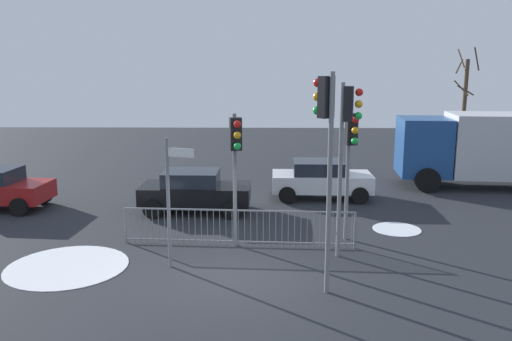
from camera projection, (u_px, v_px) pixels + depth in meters
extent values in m
plane|color=#26282D|center=(235.00, 273.00, 13.29)|extent=(60.00, 60.00, 0.00)
cylinder|color=slate|center=(347.00, 176.00, 15.49)|extent=(0.11, 0.11, 3.87)
cube|color=black|center=(351.00, 129.00, 15.05)|extent=(0.37, 0.30, 0.90)
sphere|color=red|center=(356.00, 120.00, 14.75)|extent=(0.20, 0.20, 0.20)
sphere|color=orange|center=(355.00, 130.00, 14.82)|extent=(0.20, 0.20, 0.20)
sphere|color=green|center=(355.00, 141.00, 14.88)|extent=(0.20, 0.20, 0.20)
cylinder|color=slate|center=(235.00, 181.00, 14.93)|extent=(0.11, 0.11, 3.81)
cube|color=black|center=(236.00, 134.00, 14.50)|extent=(0.36, 0.29, 0.90)
sphere|color=red|center=(237.00, 124.00, 14.21)|extent=(0.20, 0.20, 0.20)
sphere|color=orange|center=(237.00, 135.00, 14.27)|extent=(0.20, 0.20, 0.20)
sphere|color=green|center=(237.00, 146.00, 14.33)|extent=(0.20, 0.20, 0.20)
cylinder|color=slate|center=(340.00, 172.00, 14.02)|extent=(0.11, 0.11, 4.68)
cube|color=black|center=(349.00, 104.00, 13.62)|extent=(0.28, 0.36, 0.90)
sphere|color=red|center=(359.00, 92.00, 13.50)|extent=(0.20, 0.20, 0.20)
sphere|color=orange|center=(359.00, 104.00, 13.56)|extent=(0.20, 0.20, 0.20)
sphere|color=green|center=(358.00, 116.00, 13.62)|extent=(0.20, 0.20, 0.20)
cylinder|color=slate|center=(329.00, 186.00, 11.71)|extent=(0.11, 0.11, 5.00)
cube|color=black|center=(326.00, 97.00, 11.44)|extent=(0.39, 0.38, 0.90)
sphere|color=red|center=(318.00, 83.00, 11.56)|extent=(0.20, 0.20, 0.20)
sphere|color=orange|center=(318.00, 97.00, 11.62)|extent=(0.20, 0.20, 0.20)
sphere|color=green|center=(317.00, 110.00, 11.68)|extent=(0.20, 0.20, 0.20)
cylinder|color=slate|center=(168.00, 204.00, 13.40)|extent=(0.09, 0.09, 3.36)
cube|color=white|center=(181.00, 153.00, 13.00)|extent=(0.67, 0.25, 0.22)
cube|color=slate|center=(238.00, 210.00, 15.11)|extent=(6.61, 0.42, 0.04)
cube|color=slate|center=(238.00, 241.00, 15.29)|extent=(6.61, 0.42, 0.04)
cylinder|color=slate|center=(128.00, 225.00, 15.44)|extent=(0.02, 0.02, 1.05)
cylinder|color=slate|center=(134.00, 226.00, 15.43)|extent=(0.02, 0.02, 1.05)
cylinder|color=slate|center=(140.00, 226.00, 15.42)|extent=(0.02, 0.02, 1.05)
cylinder|color=slate|center=(146.00, 226.00, 15.41)|extent=(0.02, 0.02, 1.05)
cylinder|color=slate|center=(153.00, 226.00, 15.39)|extent=(0.02, 0.02, 1.05)
cylinder|color=slate|center=(159.00, 226.00, 15.38)|extent=(0.02, 0.02, 1.05)
cylinder|color=slate|center=(165.00, 226.00, 15.37)|extent=(0.02, 0.02, 1.05)
cylinder|color=slate|center=(171.00, 226.00, 15.35)|extent=(0.02, 0.02, 1.05)
cylinder|color=slate|center=(177.00, 227.00, 15.34)|extent=(0.02, 0.02, 1.05)
cylinder|color=slate|center=(183.00, 227.00, 15.33)|extent=(0.02, 0.02, 1.05)
cylinder|color=slate|center=(189.00, 227.00, 15.31)|extent=(0.02, 0.02, 1.05)
cylinder|color=slate|center=(195.00, 227.00, 15.30)|extent=(0.02, 0.02, 1.05)
cylinder|color=slate|center=(201.00, 227.00, 15.29)|extent=(0.02, 0.02, 1.05)
cylinder|color=slate|center=(207.00, 227.00, 15.28)|extent=(0.02, 0.02, 1.05)
cylinder|color=slate|center=(214.00, 227.00, 15.26)|extent=(0.02, 0.02, 1.05)
cylinder|color=slate|center=(220.00, 228.00, 15.25)|extent=(0.02, 0.02, 1.05)
cylinder|color=slate|center=(226.00, 228.00, 15.24)|extent=(0.02, 0.02, 1.05)
cylinder|color=slate|center=(232.00, 228.00, 15.22)|extent=(0.02, 0.02, 1.05)
cylinder|color=slate|center=(238.00, 228.00, 15.21)|extent=(0.02, 0.02, 1.05)
cylinder|color=slate|center=(245.00, 228.00, 15.20)|extent=(0.02, 0.02, 1.05)
cylinder|color=slate|center=(251.00, 228.00, 15.19)|extent=(0.02, 0.02, 1.05)
cylinder|color=slate|center=(257.00, 228.00, 15.17)|extent=(0.02, 0.02, 1.05)
cylinder|color=slate|center=(263.00, 229.00, 15.16)|extent=(0.02, 0.02, 1.05)
cylinder|color=slate|center=(270.00, 229.00, 15.15)|extent=(0.02, 0.02, 1.05)
cylinder|color=slate|center=(276.00, 229.00, 15.13)|extent=(0.02, 0.02, 1.05)
cylinder|color=slate|center=(282.00, 229.00, 15.12)|extent=(0.02, 0.02, 1.05)
cylinder|color=slate|center=(288.00, 229.00, 15.11)|extent=(0.02, 0.02, 1.05)
cylinder|color=slate|center=(295.00, 229.00, 15.09)|extent=(0.02, 0.02, 1.05)
cylinder|color=slate|center=(301.00, 229.00, 15.08)|extent=(0.02, 0.02, 1.05)
cylinder|color=slate|center=(307.00, 230.00, 15.07)|extent=(0.02, 0.02, 1.05)
cylinder|color=slate|center=(314.00, 230.00, 15.06)|extent=(0.02, 0.02, 1.05)
cylinder|color=slate|center=(320.00, 230.00, 15.04)|extent=(0.02, 0.02, 1.05)
cylinder|color=slate|center=(326.00, 230.00, 15.03)|extent=(0.02, 0.02, 1.05)
cylinder|color=slate|center=(333.00, 230.00, 15.02)|extent=(0.02, 0.02, 1.05)
cylinder|color=slate|center=(339.00, 230.00, 15.00)|extent=(0.02, 0.02, 1.05)
cylinder|color=slate|center=(345.00, 230.00, 14.99)|extent=(0.02, 0.02, 1.05)
cylinder|color=slate|center=(352.00, 231.00, 14.98)|extent=(0.02, 0.02, 1.05)
cylinder|color=slate|center=(125.00, 225.00, 15.45)|extent=(0.06, 0.06, 1.05)
cylinder|color=slate|center=(355.00, 231.00, 14.97)|extent=(0.06, 0.06, 1.05)
cube|color=silver|center=(322.00, 182.00, 20.53)|extent=(3.82, 1.75, 0.65)
cube|color=#1E232D|center=(318.00, 168.00, 20.42)|extent=(1.92, 1.52, 0.55)
cylinder|color=black|center=(353.00, 185.00, 21.39)|extent=(0.64, 0.23, 0.64)
cylinder|color=black|center=(360.00, 196.00, 19.73)|extent=(0.64, 0.23, 0.64)
cylinder|color=black|center=(286.00, 185.00, 21.47)|extent=(0.64, 0.23, 0.64)
cylinder|color=black|center=(287.00, 195.00, 19.80)|extent=(0.64, 0.23, 0.64)
cube|color=black|center=(196.00, 194.00, 18.64)|extent=(3.83, 1.76, 0.65)
cube|color=#1E232D|center=(191.00, 179.00, 18.54)|extent=(1.92, 1.53, 0.55)
cylinder|color=black|center=(236.00, 197.00, 19.50)|extent=(0.64, 0.23, 0.64)
cylinder|color=black|center=(232.00, 210.00, 17.83)|extent=(0.64, 0.23, 0.64)
cylinder|color=black|center=(163.00, 197.00, 19.58)|extent=(0.64, 0.23, 0.64)
cylinder|color=black|center=(153.00, 209.00, 17.92)|extent=(0.64, 0.23, 0.64)
cylinder|color=black|center=(44.00, 195.00, 19.85)|extent=(0.66, 0.27, 0.64)
cylinder|color=black|center=(19.00, 207.00, 18.20)|extent=(0.66, 0.27, 0.64)
cube|color=silver|center=(511.00, 145.00, 22.01)|extent=(5.18, 2.80, 2.60)
cube|color=navy|center=(423.00, 146.00, 22.37)|extent=(2.18, 2.45, 2.40)
cylinder|color=black|center=(428.00, 180.00, 21.44)|extent=(1.02, 0.38, 1.00)
cylinder|color=black|center=(416.00, 169.00, 23.78)|extent=(1.02, 0.38, 1.00)
cylinder|color=#473828|center=(464.00, 107.00, 29.96)|extent=(0.23, 0.23, 5.35)
cylinder|color=#473828|center=(466.00, 90.00, 29.36)|extent=(0.89, 0.38, 0.58)
cylinder|color=#473828|center=(477.00, 59.00, 29.12)|extent=(0.70, 0.85, 1.28)
cylinder|color=#473828|center=(461.00, 88.00, 29.47)|extent=(0.65, 0.78, 0.84)
cylinder|color=#473828|center=(461.00, 58.00, 29.35)|extent=(0.22, 0.86, 1.04)
cylinder|color=#473828|center=(459.00, 66.00, 29.77)|extent=(0.64, 0.77, 0.79)
cylinder|color=white|center=(67.00, 266.00, 13.73)|extent=(3.11, 3.11, 0.01)
cylinder|color=white|center=(397.00, 229.00, 16.78)|extent=(1.51, 1.51, 0.01)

